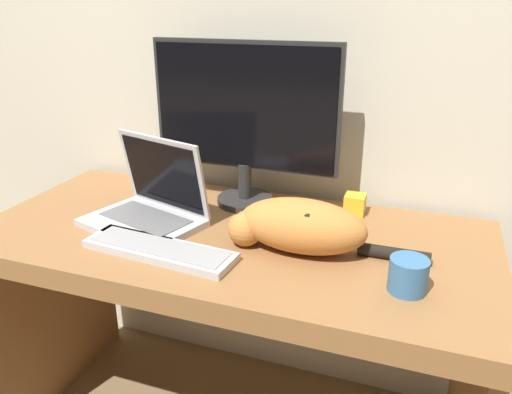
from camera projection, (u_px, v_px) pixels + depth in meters
wall_back at (276, 6)px, 1.50m from camera, size 6.40×0.06×2.60m
desk at (231, 281)px, 1.43m from camera, size 1.40×0.66×0.72m
monitor at (245, 117)px, 1.47m from camera, size 0.57×0.17×0.49m
laptop at (149, 207)px, 1.41m from camera, size 0.36×0.31×0.24m
external_keyboard at (159, 250)px, 1.25m from camera, size 0.41×0.15×0.02m
cat at (299, 225)px, 1.25m from camera, size 0.50×0.16×0.14m
coffee_mug at (408, 275)px, 1.08m from camera, size 0.08×0.08×0.08m
small_toy at (355, 204)px, 1.48m from camera, size 0.06×0.06×0.06m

